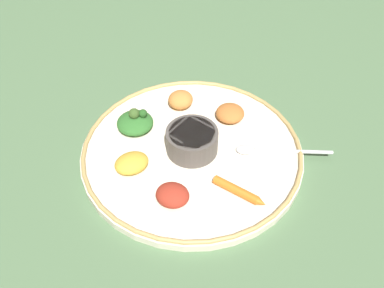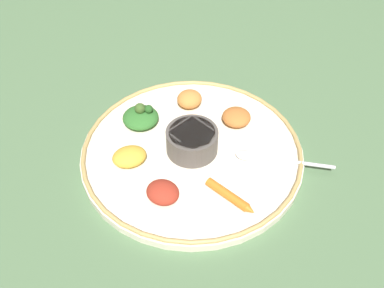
% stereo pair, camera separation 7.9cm
% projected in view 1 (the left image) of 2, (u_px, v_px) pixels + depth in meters
% --- Properties ---
extents(ground_plane, '(2.40, 2.40, 0.00)m').
position_uv_depth(ground_plane, '(192.00, 155.00, 0.81)').
color(ground_plane, '#4C6B47').
extents(platter, '(0.41, 0.41, 0.02)m').
position_uv_depth(platter, '(192.00, 152.00, 0.81)').
color(platter, beige).
rests_on(platter, ground_plane).
extents(platter_rim, '(0.41, 0.41, 0.01)m').
position_uv_depth(platter_rim, '(192.00, 149.00, 0.80)').
color(platter_rim, tan).
rests_on(platter_rim, platter).
extents(center_bowl, '(0.09, 0.09, 0.05)m').
position_uv_depth(center_bowl, '(192.00, 140.00, 0.78)').
color(center_bowl, '#4C4742').
rests_on(center_bowl, platter).
extents(spoon, '(0.16, 0.11, 0.01)m').
position_uv_depth(spoon, '(269.00, 150.00, 0.79)').
color(spoon, silver).
rests_on(spoon, platter).
extents(greens_pile, '(0.10, 0.10, 0.04)m').
position_uv_depth(greens_pile, '(135.00, 122.00, 0.83)').
color(greens_pile, '#2D6628').
rests_on(greens_pile, platter).
extents(carrot_near_spoon, '(0.06, 0.09, 0.02)m').
position_uv_depth(carrot_near_spoon, '(239.00, 191.00, 0.72)').
color(carrot_near_spoon, orange).
rests_on(carrot_near_spoon, platter).
extents(mound_lentil_yellow, '(0.06, 0.05, 0.03)m').
position_uv_depth(mound_lentil_yellow, '(132.00, 163.00, 0.76)').
color(mound_lentil_yellow, gold).
rests_on(mound_lentil_yellow, platter).
extents(mound_squash, '(0.07, 0.07, 0.03)m').
position_uv_depth(mound_squash, '(181.00, 100.00, 0.88)').
color(mound_squash, '#C67A38').
rests_on(mound_squash, platter).
extents(mound_chickpea, '(0.06, 0.06, 0.03)m').
position_uv_depth(mound_chickpea, '(230.00, 113.00, 0.85)').
color(mound_chickpea, '#B2662D').
rests_on(mound_chickpea, platter).
extents(mound_beet, '(0.07, 0.08, 0.03)m').
position_uv_depth(mound_beet, '(173.00, 195.00, 0.71)').
color(mound_beet, maroon).
rests_on(mound_beet, platter).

